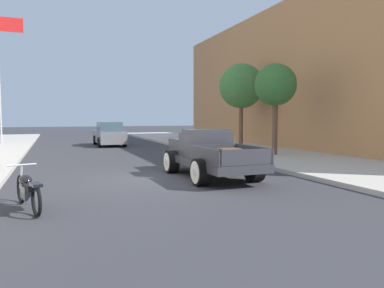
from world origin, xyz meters
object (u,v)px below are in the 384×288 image
(hotrod_truck_gunmetal, at_px, (207,154))
(flagpole, at_px, (2,63))
(car_background_grey, at_px, (109,135))
(street_tree_nearest, at_px, (276,86))
(street_tree_second, at_px, (241,86))
(motorcycle_parked, at_px, (28,189))

(hotrod_truck_gunmetal, height_order, flagpole, flagpole)
(hotrod_truck_gunmetal, xyz_separation_m, car_background_grey, (-1.19, 14.58, 0.01))
(car_background_grey, bearing_deg, flagpole, 155.30)
(hotrod_truck_gunmetal, relative_size, car_background_grey, 1.15)
(flagpole, xyz_separation_m, street_tree_nearest, (13.47, -13.70, -2.24))
(car_background_grey, relative_size, street_tree_second, 0.83)
(street_tree_nearest, bearing_deg, car_background_grey, 121.99)
(street_tree_nearest, bearing_deg, flagpole, 134.52)
(car_background_grey, xyz_separation_m, street_tree_nearest, (6.57, -10.52, 2.77))
(motorcycle_parked, relative_size, street_tree_nearest, 0.46)
(car_background_grey, relative_size, flagpole, 0.47)
(car_background_grey, xyz_separation_m, flagpole, (-6.90, 3.17, 5.00))
(car_background_grey, distance_m, street_tree_second, 9.72)
(flagpole, height_order, street_tree_second, flagpole)
(flagpole, distance_m, street_tree_nearest, 19.34)
(hotrod_truck_gunmetal, bearing_deg, motorcycle_parked, -152.18)
(hotrod_truck_gunmetal, relative_size, street_tree_nearest, 1.12)
(car_background_grey, height_order, flagpole, flagpole)
(motorcycle_parked, relative_size, street_tree_second, 0.40)
(hotrod_truck_gunmetal, bearing_deg, car_background_grey, 94.67)
(motorcycle_parked, height_order, street_tree_nearest, street_tree_nearest)
(motorcycle_parked, xyz_separation_m, car_background_grey, (4.18, 17.42, 0.33))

